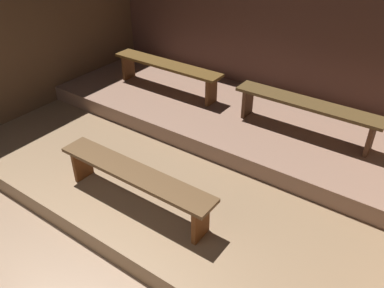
% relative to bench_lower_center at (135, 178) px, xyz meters
% --- Properties ---
extents(ground, '(6.23, 6.19, 0.08)m').
position_rel_bench_lower_center_xyz_m(ground, '(-0.11, 0.39, -0.63)').
color(ground, '#8E7056').
extents(wall_back, '(6.23, 0.06, 2.31)m').
position_rel_bench_lower_center_xyz_m(wall_back, '(-0.11, 3.11, 0.56)').
color(wall_back, brown).
rests_on(wall_back, ground).
extents(platform_lower, '(5.43, 3.70, 0.23)m').
position_rel_bench_lower_center_xyz_m(platform_lower, '(-0.11, 1.23, -0.48)').
color(platform_lower, '#896B4D').
rests_on(platform_lower, ground).
extents(platform_middle, '(5.43, 1.91, 0.23)m').
position_rel_bench_lower_center_xyz_m(platform_middle, '(-0.11, 2.12, -0.25)').
color(platform_middle, '#8E6A56').
rests_on(platform_middle, platform_lower).
extents(bench_lower_center, '(1.95, 0.32, 0.45)m').
position_rel_bench_lower_center_xyz_m(bench_lower_center, '(0.00, 0.00, 0.00)').
color(bench_lower_center, brown).
rests_on(bench_lower_center, platform_lower).
extents(bench_middle_left, '(1.91, 0.32, 0.45)m').
position_rel_bench_lower_center_xyz_m(bench_middle_left, '(-1.25, 2.14, 0.23)').
color(bench_middle_left, brown).
rests_on(bench_middle_left, platform_middle).
extents(bench_middle_right, '(1.91, 0.32, 0.45)m').
position_rel_bench_lower_center_xyz_m(bench_middle_right, '(1.03, 2.14, 0.23)').
color(bench_middle_right, brown).
rests_on(bench_middle_right, platform_middle).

